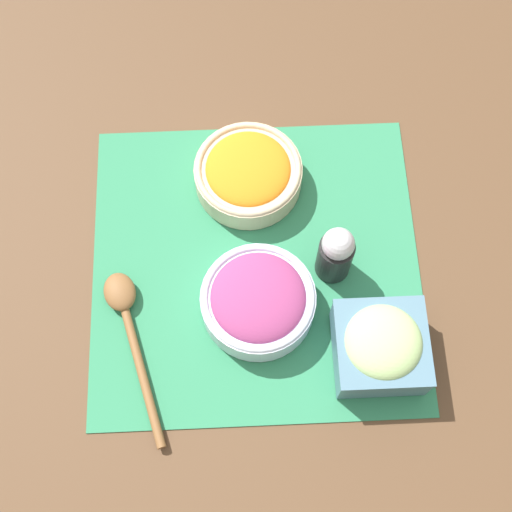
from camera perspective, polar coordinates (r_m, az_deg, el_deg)
ground_plane at (r=0.99m, az=0.00°, el=-0.73°), size 3.00×3.00×0.00m
placemat at (r=0.99m, az=0.00°, el=-0.69°), size 0.45×0.44×0.00m
onion_bowl at (r=0.94m, az=-0.02°, el=-3.56°), size 0.15×0.15×0.06m
carrot_bowl at (r=1.02m, az=-0.63°, el=6.66°), size 0.15×0.15×0.05m
cucumber_bowl at (r=0.92m, az=9.96°, el=-7.11°), size 0.12×0.12×0.08m
wooden_spoon at (r=0.97m, az=-10.28°, el=-4.95°), size 0.09×0.24×0.02m
pepper_shaker at (r=0.94m, az=6.39°, el=0.21°), size 0.05×0.05×0.11m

